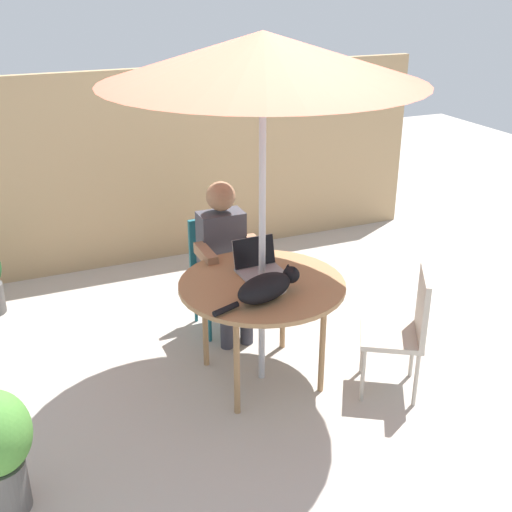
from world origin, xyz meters
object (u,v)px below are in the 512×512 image
at_px(patio_umbrella, 263,58).
at_px(potted_plant_by_chair, 217,246).
at_px(chair_occupied, 218,265).
at_px(cat, 267,287).
at_px(chair_empty, 406,324).
at_px(laptop, 257,262).
at_px(person_seated, 225,252).
at_px(patio_table, 262,290).

distance_m(patio_umbrella, potted_plant_by_chair, 2.40).
xyz_separation_m(chair_occupied, cat, (-0.06, -1.08, 0.32)).
distance_m(chair_empty, laptop, 1.07).
bearing_deg(chair_occupied, person_seated, -90.00).
distance_m(patio_table, cat, 0.27).
xyz_separation_m(patio_umbrella, person_seated, (0.00, 0.70, -1.49)).
distance_m(patio_table, potted_plant_by_chair, 1.62).
height_order(chair_empty, laptop, laptop).
xyz_separation_m(chair_occupied, potted_plant_by_chair, (0.25, 0.71, -0.15)).
height_order(patio_table, cat, cat).
xyz_separation_m(chair_occupied, laptop, (0.05, -0.66, 0.29)).
height_order(chair_occupied, person_seated, person_seated).
xyz_separation_m(patio_table, cat, (-0.06, -0.23, 0.14)).
height_order(patio_table, potted_plant_by_chair, patio_table).
relative_size(chair_empty, cat, 1.36).
distance_m(person_seated, potted_plant_by_chair, 0.96).
relative_size(patio_umbrella, chair_empty, 2.65).
bearing_deg(person_seated, chair_empty, -56.03).
xyz_separation_m(patio_table, patio_umbrella, (0.00, 0.00, 1.48)).
height_order(patio_umbrella, chair_occupied, patio_umbrella).
bearing_deg(patio_table, chair_occupied, 90.00).
height_order(patio_table, laptop, laptop).
height_order(person_seated, potted_plant_by_chair, person_seated).
distance_m(patio_umbrella, person_seated, 1.64).
bearing_deg(chair_occupied, patio_umbrella, -90.00).
bearing_deg(chair_occupied, chair_empty, -59.22).
distance_m(patio_table, person_seated, 0.70).
bearing_deg(potted_plant_by_chair, cat, -99.91).
distance_m(person_seated, cat, 0.94).
distance_m(chair_empty, potted_plant_by_chair, 2.14).
distance_m(person_seated, laptop, 0.52).
bearing_deg(cat, chair_empty, -17.34).
xyz_separation_m(patio_table, person_seated, (0.00, 0.70, -0.00)).
height_order(chair_occupied, laptop, laptop).
xyz_separation_m(patio_umbrella, potted_plant_by_chair, (0.25, 1.56, -1.81)).
distance_m(patio_umbrella, chair_empty, 1.91).
distance_m(laptop, cat, 0.44).
bearing_deg(patio_umbrella, person_seated, 90.00).
height_order(patio_table, chair_empty, chair_empty).
height_order(patio_umbrella, chair_empty, patio_umbrella).
xyz_separation_m(chair_empty, laptop, (-0.76, 0.69, 0.29)).
bearing_deg(potted_plant_by_chair, person_seated, -106.07).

